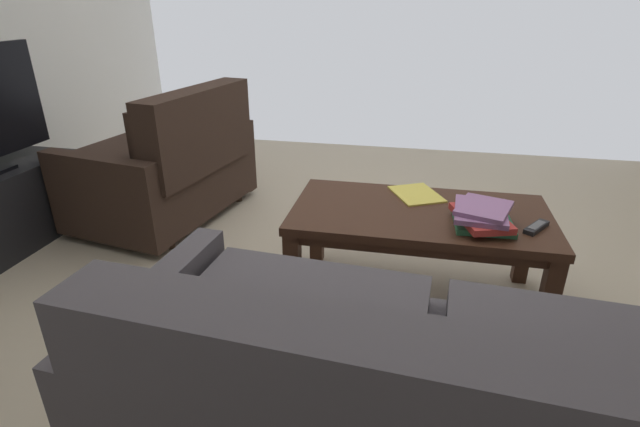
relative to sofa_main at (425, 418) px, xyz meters
The scene contains 7 objects.
ground_plane 1.38m from the sofa_main, 72.63° to the right, with size 4.86×4.97×0.01m, color #B7A88E.
sofa_main is the anchor object (origin of this frame).
loveseat_near 2.44m from the sofa_main, 46.96° to the right, with size 0.98×1.27×0.88m.
coffee_table 1.12m from the sofa_main, 88.06° to the right, with size 1.19×0.62×0.48m.
book_stack 1.04m from the sofa_main, 102.37° to the right, with size 0.27×0.34×0.10m.
tv_remote 1.12m from the sofa_main, 113.89° to the right, with size 0.13×0.16×0.02m.
loose_magazine 1.32m from the sofa_main, 87.40° to the right, with size 0.20×0.26×0.01m, color #E0CC4C.
Camera 1 is at (-0.31, 2.23, 1.38)m, focal length 26.90 mm.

